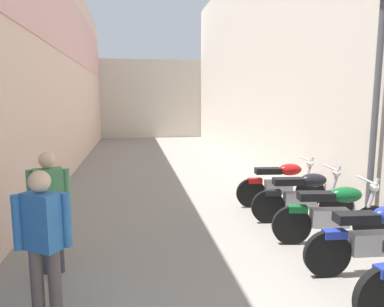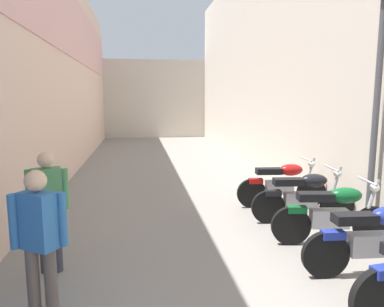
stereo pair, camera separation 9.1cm
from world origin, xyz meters
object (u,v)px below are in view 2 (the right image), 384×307
at_px(motorcycle_fourth, 376,238).
at_px(motorcycle_fifth, 333,213).
at_px(motorcycle_sixth, 304,196).
at_px(motorcycle_seventh, 282,183).
at_px(pedestrian_mid_alley, 39,238).
at_px(pedestrian_further_down, 48,203).
at_px(street_lamp, 375,52).

distance_m(motorcycle_fourth, motorcycle_fifth, 0.99).
relative_size(motorcycle_fifth, motorcycle_sixth, 1.00).
xyz_separation_m(motorcycle_fifth, motorcycle_seventh, (0.00, 1.97, 0.00)).
height_order(motorcycle_fourth, pedestrian_mid_alley, pedestrian_mid_alley).
bearing_deg(pedestrian_mid_alley, motorcycle_sixth, 32.84).
relative_size(motorcycle_fifth, pedestrian_mid_alley, 1.17).
xyz_separation_m(motorcycle_fourth, pedestrian_mid_alley, (-3.84, -0.49, 0.42)).
bearing_deg(motorcycle_fifth, motorcycle_fourth, -89.99).
bearing_deg(motorcycle_fourth, pedestrian_further_down, 169.92).
bearing_deg(motorcycle_seventh, motorcycle_fifth, -90.00).
bearing_deg(street_lamp, motorcycle_fifth, -157.02).
relative_size(motorcycle_fourth, pedestrian_further_down, 1.18).
distance_m(pedestrian_mid_alley, street_lamp, 5.27).
xyz_separation_m(motorcycle_sixth, street_lamp, (0.71, -0.70, 2.42)).
relative_size(pedestrian_mid_alley, pedestrian_further_down, 1.00).
bearing_deg(pedestrian_mid_alley, pedestrian_further_down, 99.66).
bearing_deg(pedestrian_mid_alley, motorcycle_fifth, 21.06).
bearing_deg(motorcycle_seventh, street_lamp, -67.08).
relative_size(motorcycle_sixth, street_lamp, 0.37).
bearing_deg(motorcycle_fourth, motorcycle_sixth, 90.00).
xyz_separation_m(motorcycle_fifth, motorcycle_sixth, (0.00, 1.00, 0.00)).
xyz_separation_m(motorcycle_fourth, motorcycle_fifth, (-0.00, 0.99, 0.00)).
relative_size(motorcycle_sixth, pedestrian_mid_alley, 1.18).
distance_m(motorcycle_fifth, pedestrian_mid_alley, 4.13).
bearing_deg(motorcycle_seventh, motorcycle_fourth, -90.00).
bearing_deg(motorcycle_seventh, motorcycle_sixth, -90.00).
bearing_deg(motorcycle_fifth, motorcycle_sixth, 90.00).
xyz_separation_m(motorcycle_fourth, street_lamp, (0.71, 1.29, 2.42)).
height_order(motorcycle_seventh, pedestrian_mid_alley, pedestrian_mid_alley).
bearing_deg(motorcycle_fourth, street_lamp, 61.25).
distance_m(motorcycle_sixth, pedestrian_further_down, 4.26).
relative_size(motorcycle_fourth, motorcycle_sixth, 1.00).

